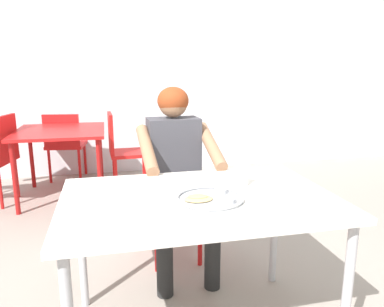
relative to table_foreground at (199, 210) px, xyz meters
The scene contains 9 objects.
back_wall 3.40m from the table_foreground, 90.03° to the left, with size 12.00×0.12×3.40m, color silver.
table_foreground is the anchor object (origin of this frame).
thali_tray 0.11m from the table_foreground, 60.58° to the right, with size 0.31×0.31×0.03m.
drinking_cup 0.30m from the table_foreground, 23.56° to the left, with size 0.07×0.07×0.10m.
chair_foreground 0.92m from the table_foreground, 89.20° to the left, with size 0.40×0.44×0.83m.
diner_foreground 0.68m from the table_foreground, 88.35° to the left, with size 0.50×0.56×1.23m.
table_background_red 2.50m from the table_foreground, 110.76° to the left, with size 0.88×0.95×0.72m.
chair_red_right 2.42m from the table_foreground, 96.33° to the left, with size 0.45×0.41×0.87m.
chair_red_far 3.10m from the table_foreground, 107.26° to the left, with size 0.48×0.48×0.82m.
Camera 1 is at (-0.41, -1.60, 1.36)m, focal length 34.87 mm.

